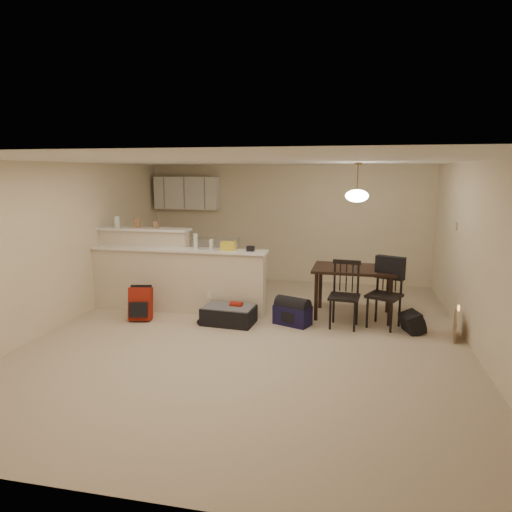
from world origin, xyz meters
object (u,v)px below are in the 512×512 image
(red_backpack, at_px, (141,304))
(dining_table, at_px, (354,274))
(dining_chair_near, at_px, (344,295))
(dining_chair_far, at_px, (384,294))
(black_daypack, at_px, (412,323))
(pendant_lamp, at_px, (357,195))
(suitcase, at_px, (229,315))
(navy_duffel, at_px, (292,315))

(red_backpack, bearing_deg, dining_table, 3.92)
(dining_chair_near, bearing_deg, red_backpack, -168.55)
(dining_chair_far, bearing_deg, dining_table, 159.94)
(dining_chair_far, bearing_deg, black_daypack, 3.11)
(pendant_lamp, distance_m, dining_chair_far, 1.60)
(pendant_lamp, height_order, suitcase, pendant_lamp)
(dining_table, xyz_separation_m, black_daypack, (0.87, -0.62, -0.57))
(pendant_lamp, height_order, black_daypack, pendant_lamp)
(navy_duffel, relative_size, black_daypack, 1.63)
(dining_chair_far, height_order, suitcase, dining_chair_far)
(dining_chair_far, distance_m, red_backpack, 3.84)
(pendant_lamp, distance_m, suitcase, 2.77)
(dining_table, height_order, dining_chair_far, dining_chair_far)
(dining_table, height_order, pendant_lamp, pendant_lamp)
(dining_chair_far, distance_m, black_daypack, 0.58)
(suitcase, bearing_deg, dining_chair_near, 10.80)
(suitcase, bearing_deg, pendant_lamp, 26.67)
(dining_table, relative_size, red_backpack, 2.53)
(dining_table, distance_m, red_backpack, 3.49)
(dining_table, bearing_deg, dining_chair_far, -43.18)
(dining_chair_far, bearing_deg, pendant_lamp, 159.94)
(red_backpack, height_order, navy_duffel, red_backpack)
(dining_table, relative_size, black_daypack, 3.93)
(red_backpack, relative_size, navy_duffel, 0.95)
(dining_chair_far, xyz_separation_m, navy_duffel, (-1.38, -0.16, -0.38))
(dining_chair_near, relative_size, navy_duffel, 1.84)
(dining_table, bearing_deg, suitcase, -156.13)
(black_daypack, bearing_deg, suitcase, 74.49)
(dining_table, relative_size, suitcase, 1.68)
(dining_chair_near, distance_m, navy_duffel, 0.86)
(dining_table, relative_size, pendant_lamp, 2.15)
(suitcase, height_order, navy_duffel, navy_duffel)
(dining_table, relative_size, navy_duffel, 2.41)
(dining_table, distance_m, navy_duffel, 1.24)
(dining_chair_far, height_order, red_backpack, dining_chair_far)
(dining_table, relative_size, dining_chair_far, 1.26)
(suitcase, bearing_deg, red_backpack, -171.51)
(dining_table, height_order, dining_chair_near, dining_chair_near)
(black_daypack, bearing_deg, navy_duffel, 71.05)
(dining_chair_near, height_order, black_daypack, dining_chair_near)
(red_backpack, bearing_deg, dining_chair_near, -5.50)
(dining_table, distance_m, dining_chair_far, 0.68)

